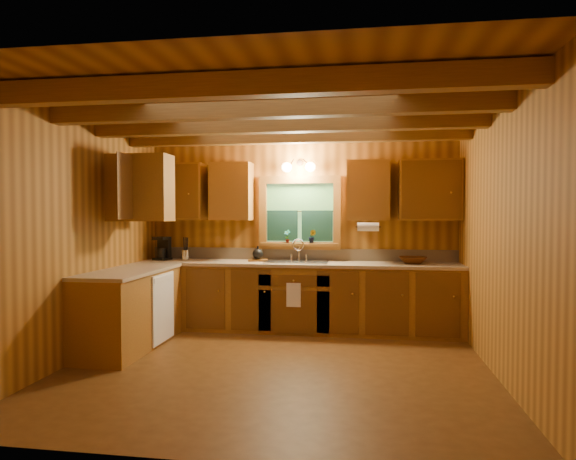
# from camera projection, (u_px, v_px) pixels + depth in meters

# --- Properties ---
(room) EXTENTS (4.20, 4.20, 4.20)m
(room) POSITION_uv_depth(u_px,v_px,m) (276.00, 238.00, 4.84)
(room) COLOR #5A3715
(room) RESTS_ON ground
(ceiling_beams) EXTENTS (4.20, 2.54, 0.18)m
(ceiling_beams) POSITION_uv_depth(u_px,v_px,m) (276.00, 117.00, 4.80)
(ceiling_beams) COLOR brown
(ceiling_beams) RESTS_ON room
(base_cabinets) EXTENTS (4.20, 2.22, 0.86)m
(base_cabinets) POSITION_uv_depth(u_px,v_px,m) (255.00, 301.00, 6.21)
(base_cabinets) COLOR brown
(base_cabinets) RESTS_ON ground
(countertop) EXTENTS (4.20, 2.24, 0.04)m
(countertop) POSITION_uv_depth(u_px,v_px,m) (256.00, 266.00, 6.20)
(countertop) COLOR tan
(countertop) RESTS_ON base_cabinets
(backsplash) EXTENTS (4.20, 0.02, 0.16)m
(backsplash) POSITION_uv_depth(u_px,v_px,m) (300.00, 254.00, 6.72)
(backsplash) COLOR tan
(backsplash) RESTS_ON room
(dishwasher_panel) EXTENTS (0.02, 0.60, 0.80)m
(dishwasher_panel) POSITION_uv_depth(u_px,v_px,m) (163.00, 308.00, 5.76)
(dishwasher_panel) COLOR white
(dishwasher_panel) RESTS_ON base_cabinets
(upper_cabinets) EXTENTS (4.19, 1.77, 0.78)m
(upper_cabinets) POSITION_uv_depth(u_px,v_px,m) (252.00, 190.00, 6.32)
(upper_cabinets) COLOR brown
(upper_cabinets) RESTS_ON room
(window) EXTENTS (1.12, 0.08, 1.00)m
(window) POSITION_uv_depth(u_px,v_px,m) (300.00, 214.00, 6.68)
(window) COLOR brown
(window) RESTS_ON room
(window_sill) EXTENTS (1.06, 0.14, 0.04)m
(window_sill) POSITION_uv_depth(u_px,v_px,m) (299.00, 244.00, 6.65)
(window_sill) COLOR brown
(window_sill) RESTS_ON room
(wall_sconce) EXTENTS (0.45, 0.21, 0.17)m
(wall_sconce) POSITION_uv_depth(u_px,v_px,m) (299.00, 167.00, 6.54)
(wall_sconce) COLOR black
(wall_sconce) RESTS_ON room
(paper_towel_roll) EXTENTS (0.27, 0.11, 0.11)m
(paper_towel_roll) POSITION_uv_depth(u_px,v_px,m) (368.00, 227.00, 6.22)
(paper_towel_roll) COLOR white
(paper_towel_roll) RESTS_ON upper_cabinets
(dish_towel) EXTENTS (0.18, 0.01, 0.30)m
(dish_towel) POSITION_uv_depth(u_px,v_px,m) (294.00, 295.00, 6.12)
(dish_towel) COLOR white
(dish_towel) RESTS_ON base_cabinets
(sink) EXTENTS (0.82, 0.48, 0.43)m
(sink) POSITION_uv_depth(u_px,v_px,m) (297.00, 265.00, 6.44)
(sink) COLOR silver
(sink) RESTS_ON countertop
(coffee_maker) EXTENTS (0.18, 0.23, 0.32)m
(coffee_maker) POSITION_uv_depth(u_px,v_px,m) (163.00, 248.00, 6.76)
(coffee_maker) COLOR black
(coffee_maker) RESTS_ON countertop
(utensil_crock) EXTENTS (0.11, 0.11, 0.31)m
(utensil_crock) POSITION_uv_depth(u_px,v_px,m) (185.00, 254.00, 6.72)
(utensil_crock) COLOR silver
(utensil_crock) RESTS_ON countertop
(cutting_board) EXTENTS (0.30, 0.24, 0.02)m
(cutting_board) POSITION_uv_depth(u_px,v_px,m) (258.00, 260.00, 6.58)
(cutting_board) COLOR brown
(cutting_board) RESTS_ON countertop
(teakettle) EXTENTS (0.14, 0.14, 0.18)m
(teakettle) POSITION_uv_depth(u_px,v_px,m) (258.00, 254.00, 6.58)
(teakettle) COLOR black
(teakettle) RESTS_ON cutting_board
(wicker_basket) EXTENTS (0.38, 0.38, 0.09)m
(wicker_basket) POSITION_uv_depth(u_px,v_px,m) (413.00, 260.00, 6.26)
(wicker_basket) COLOR #48230C
(wicker_basket) RESTS_ON countertop
(potted_plant_left) EXTENTS (0.11, 0.09, 0.18)m
(potted_plant_left) POSITION_uv_depth(u_px,v_px,m) (287.00, 236.00, 6.64)
(potted_plant_left) COLOR brown
(potted_plant_left) RESTS_ON window_sill
(potted_plant_right) EXTENTS (0.11, 0.10, 0.18)m
(potted_plant_right) POSITION_uv_depth(u_px,v_px,m) (312.00, 236.00, 6.60)
(potted_plant_right) COLOR brown
(potted_plant_right) RESTS_ON window_sill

